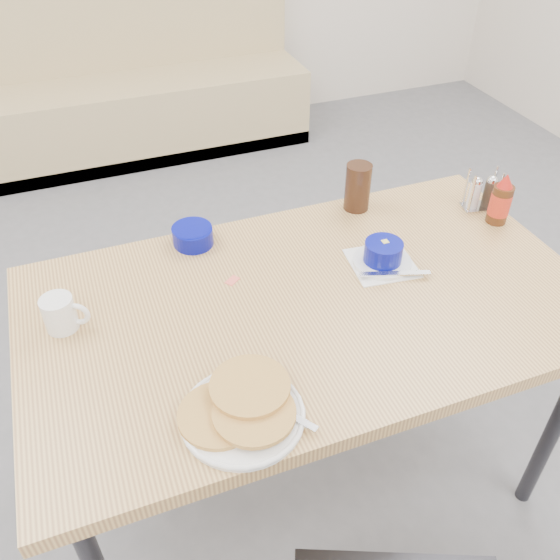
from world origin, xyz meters
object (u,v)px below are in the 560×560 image
object	(u,v)px
butter_bowl	(193,237)
syrup_bottle	(501,202)
coffee_mug	(61,313)
dining_table	(310,318)
creamer_bowl	(192,235)
booth_bench	(143,91)
condiment_caddy	(481,195)
amber_tumbler	(358,187)
pancake_plate	(242,410)
grits_setting	(383,255)

from	to	relation	value
butter_bowl	syrup_bottle	world-z (taller)	syrup_bottle
coffee_mug	butter_bowl	bearing A→B (deg)	30.42
dining_table	creamer_bowl	distance (m)	0.41
booth_bench	condiment_caddy	size ratio (longest dim) A/B	15.53
creamer_bowl	amber_tumbler	bearing A→B (deg)	0.00
butter_bowl	dining_table	bearing A→B (deg)	-57.52
pancake_plate	grits_setting	size ratio (longest dim) A/B	1.34
booth_bench	pancake_plate	distance (m)	2.85
booth_bench	coffee_mug	world-z (taller)	booth_bench
booth_bench	coffee_mug	distance (m)	2.53
amber_tumbler	syrup_bottle	world-z (taller)	syrup_bottle
booth_bench	dining_table	distance (m)	2.56
coffee_mug	dining_table	bearing A→B (deg)	-11.42
creamer_bowl	condiment_caddy	bearing A→B (deg)	-8.63
booth_bench	syrup_bottle	xyz separation A→B (m)	(0.64, -2.41, 0.48)
grits_setting	amber_tumbler	bearing A→B (deg)	77.71
amber_tumbler	syrup_bottle	bearing A→B (deg)	-31.29
creamer_bowl	butter_bowl	xyz separation A→B (m)	(0.00, -0.01, -0.00)
coffee_mug	syrup_bottle	distance (m)	1.22
condiment_caddy	butter_bowl	bearing A→B (deg)	-175.77
pancake_plate	dining_table	bearing A→B (deg)	45.72
dining_table	condiment_caddy	size ratio (longest dim) A/B	11.44
booth_bench	amber_tumbler	bearing A→B (deg)	-82.42
dining_table	grits_setting	distance (m)	0.26
coffee_mug	grits_setting	xyz separation A→B (m)	(0.81, -0.05, -0.01)
creamer_bowl	syrup_bottle	xyz separation A→B (m)	(0.85, -0.21, 0.04)
butter_bowl	coffee_mug	bearing A→B (deg)	-149.58
dining_table	syrup_bottle	xyz separation A→B (m)	(0.64, 0.13, 0.13)
creamer_bowl	dining_table	bearing A→B (deg)	-58.07
pancake_plate	amber_tumbler	world-z (taller)	amber_tumbler
creamer_bowl	butter_bowl	size ratio (longest dim) A/B	1.02
creamer_bowl	butter_bowl	distance (m)	0.01
butter_bowl	amber_tumbler	xyz separation A→B (m)	(0.50, 0.01, 0.05)
coffee_mug	butter_bowl	xyz separation A→B (m)	(0.37, 0.21, -0.02)
condiment_caddy	pancake_plate	bearing A→B (deg)	-139.58
syrup_bottle	dining_table	bearing A→B (deg)	-168.65
grits_setting	butter_bowl	bearing A→B (deg)	149.05
pancake_plate	coffee_mug	xyz separation A→B (m)	(-0.31, 0.39, 0.03)
pancake_plate	syrup_bottle	size ratio (longest dim) A/B	1.65
booth_bench	amber_tumbler	xyz separation A→B (m)	(0.29, -2.19, 0.48)
dining_table	syrup_bottle	bearing A→B (deg)	11.35
booth_bench	creamer_bowl	size ratio (longest dim) A/B	17.22
butter_bowl	amber_tumbler	bearing A→B (deg)	0.99
butter_bowl	syrup_bottle	xyz separation A→B (m)	(0.85, -0.20, 0.04)
booth_bench	creamer_bowl	world-z (taller)	booth_bench
syrup_bottle	condiment_caddy	bearing A→B (deg)	90.00
coffee_mug	condiment_caddy	xyz separation A→B (m)	(1.22, 0.09, -0.00)
grits_setting	coffee_mug	bearing A→B (deg)	176.40
coffee_mug	grits_setting	world-z (taller)	coffee_mug
amber_tumbler	dining_table	bearing A→B (deg)	-130.66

